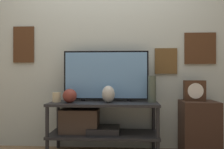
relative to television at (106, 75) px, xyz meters
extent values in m
cube|color=beige|center=(-0.02, 0.19, 0.45)|extent=(6.40, 0.06, 2.70)
cube|color=#4C2D19|center=(-1.06, 0.15, 0.39)|extent=(0.27, 0.02, 0.46)
cube|color=beige|center=(-1.06, 0.14, 0.39)|extent=(0.23, 0.01, 0.42)
cube|color=brown|center=(0.73, 0.15, 0.18)|extent=(0.27, 0.02, 0.31)
cube|color=white|center=(0.73, 0.14, 0.18)|extent=(0.24, 0.01, 0.28)
cube|color=#4C2D19|center=(1.14, 0.15, 0.33)|extent=(0.37, 0.02, 0.38)
cube|color=#BCB299|center=(1.14, 0.14, 0.33)|extent=(0.34, 0.01, 0.35)
cube|color=#232326|center=(-0.02, -0.11, -0.32)|extent=(1.24, 0.51, 0.03)
cube|color=#232326|center=(-0.02, -0.11, -0.68)|extent=(1.24, 0.51, 0.03)
cylinder|color=#232326|center=(-0.61, -0.34, -0.60)|extent=(0.04, 0.04, 0.59)
cylinder|color=#232326|center=(0.57, -0.34, -0.60)|extent=(0.04, 0.04, 0.59)
cylinder|color=#232326|center=(-0.61, 0.11, -0.60)|extent=(0.04, 0.04, 0.59)
cylinder|color=#232326|center=(0.57, 0.11, -0.60)|extent=(0.04, 0.04, 0.59)
cube|color=black|center=(-0.02, -0.11, -0.63)|extent=(0.36, 0.36, 0.07)
cube|color=#47382D|center=(-0.30, -0.11, -0.52)|extent=(0.43, 0.28, 0.27)
cylinder|color=black|center=(-0.28, 0.00, -0.30)|extent=(0.05, 0.05, 0.02)
cylinder|color=black|center=(0.28, 0.00, -0.30)|extent=(0.05, 0.05, 0.02)
cube|color=black|center=(0.00, 0.00, 0.00)|extent=(1.00, 0.04, 0.58)
cube|color=#6B9ED1|center=(0.00, -0.01, 0.00)|extent=(0.97, 0.01, 0.54)
ellipsoid|color=beige|center=(0.04, -0.16, -0.21)|extent=(0.15, 0.14, 0.19)
sphere|color=brown|center=(-0.39, -0.20, -0.23)|extent=(0.16, 0.16, 0.16)
cylinder|color=#4C5647|center=(0.53, -0.09, -0.16)|extent=(0.09, 0.09, 0.30)
cylinder|color=beige|center=(-0.56, -0.13, -0.25)|extent=(0.10, 0.10, 0.11)
cube|color=#382319|center=(1.07, -0.06, -0.60)|extent=(0.40, 0.41, 0.61)
cube|color=#422819|center=(1.03, -0.03, -0.18)|extent=(0.24, 0.10, 0.24)
cylinder|color=white|center=(1.03, -0.08, -0.18)|extent=(0.18, 0.01, 0.18)
camera|label=1|loc=(0.26, -3.10, 0.01)|focal=42.00mm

